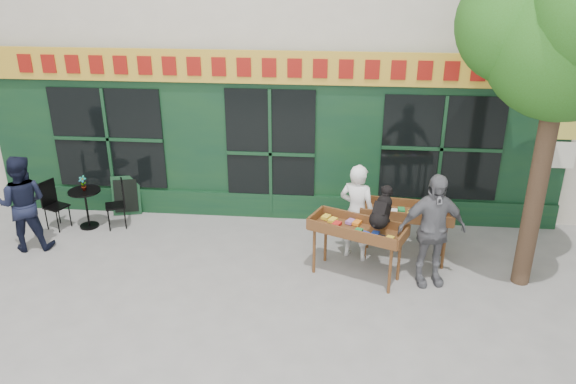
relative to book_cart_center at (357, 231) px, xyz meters
name	(u,v)px	position (x,y,z in m)	size (l,w,h in m)	color
ground	(254,278)	(-1.65, -0.21, -0.82)	(80.00, 80.00, 0.00)	slate
street_tree	(571,17)	(2.69, 0.15, 3.29)	(3.05, 2.90, 5.60)	#382619
book_cart_center	(357,231)	(0.00, 0.00, 0.00)	(1.62, 1.16, 0.99)	brown
dog	(382,207)	(0.35, -0.05, 0.47)	(0.34, 0.60, 0.60)	black
woman	(357,212)	(0.00, 0.65, 0.03)	(0.62, 0.41, 1.71)	white
book_cart_right	(407,215)	(0.84, 0.69, 0.00)	(1.57, 0.82, 0.99)	brown
man_right	(432,230)	(1.14, -0.06, 0.11)	(1.09, 0.45, 1.86)	#5C5C61
bistro_table	(86,201)	(-5.11, 1.33, -0.28)	(0.60, 0.60, 0.76)	black
bistro_chair_left	(52,201)	(-5.74, 1.26, -0.26)	(0.47, 0.47, 0.95)	black
bistro_chair_right	(119,200)	(-4.48, 1.42, -0.26)	(0.48, 0.48, 0.95)	black
potted_plant	(83,183)	(-5.11, 1.33, 0.09)	(0.16, 0.11, 0.29)	gray
man_left	(23,203)	(-5.81, 0.43, 0.05)	(0.85, 0.66, 1.74)	black
chalkboard	(126,196)	(-4.58, 1.98, -0.42)	(0.59, 0.31, 0.79)	black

